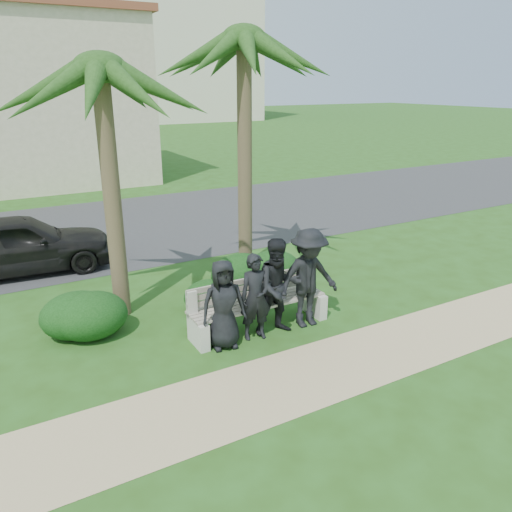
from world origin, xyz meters
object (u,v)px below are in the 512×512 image
(man_c, at_px, (279,287))
(palm_left, at_px, (100,71))
(car_a, at_px, (19,244))
(park_bench, at_px, (259,307))
(palm_right, at_px, (244,42))
(man_d, at_px, (308,278))
(man_a, at_px, (223,305))
(man_b, at_px, (256,297))

(man_c, distance_m, palm_left, 4.77)
(man_c, height_order, car_a, man_c)
(palm_left, xyz_separation_m, car_a, (-1.48, 3.42, -3.78))
(park_bench, height_order, palm_right, palm_right)
(park_bench, height_order, man_d, man_d)
(palm_left, height_order, palm_right, palm_right)
(man_a, xyz_separation_m, man_d, (1.71, -0.04, 0.16))
(man_c, xyz_separation_m, palm_left, (-2.26, 2.17, 3.60))
(park_bench, distance_m, palm_left, 4.92)
(man_a, bearing_deg, park_bench, 28.03)
(man_b, distance_m, palm_left, 4.65)
(man_b, relative_size, palm_left, 0.29)
(man_c, bearing_deg, man_a, -173.22)
(park_bench, distance_m, palm_right, 5.44)
(palm_right, bearing_deg, car_a, 149.23)
(palm_left, bearing_deg, park_bench, -42.55)
(park_bench, xyz_separation_m, palm_left, (-2.03, 1.86, 4.08))
(palm_right, bearing_deg, man_d, -94.72)
(man_b, bearing_deg, man_a, -168.48)
(man_b, bearing_deg, park_bench, 63.71)
(man_c, bearing_deg, man_b, -174.46)
(man_a, height_order, car_a, man_a)
(man_b, xyz_separation_m, car_a, (-3.28, 5.57, -0.07))
(man_a, height_order, man_c, man_c)
(man_b, bearing_deg, car_a, 132.57)
(palm_right, xyz_separation_m, car_a, (-4.60, 2.74, -4.39))
(park_bench, relative_size, palm_left, 0.48)
(man_b, relative_size, man_c, 0.88)
(park_bench, bearing_deg, man_b, -128.28)
(man_d, bearing_deg, man_a, -178.04)
(man_c, bearing_deg, man_d, 7.06)
(park_bench, bearing_deg, man_c, -53.96)
(man_a, relative_size, car_a, 0.38)
(man_c, xyz_separation_m, car_a, (-3.74, 5.59, -0.18))
(park_bench, relative_size, man_b, 1.68)
(palm_right, bearing_deg, man_c, -106.85)
(man_b, xyz_separation_m, palm_right, (1.32, 2.83, 4.32))
(man_d, distance_m, palm_right, 5.06)
(man_d, xyz_separation_m, car_a, (-4.37, 5.60, -0.23))
(palm_left, bearing_deg, man_c, -43.95)
(park_bench, relative_size, car_a, 0.63)
(man_a, xyz_separation_m, man_c, (1.08, -0.03, 0.11))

